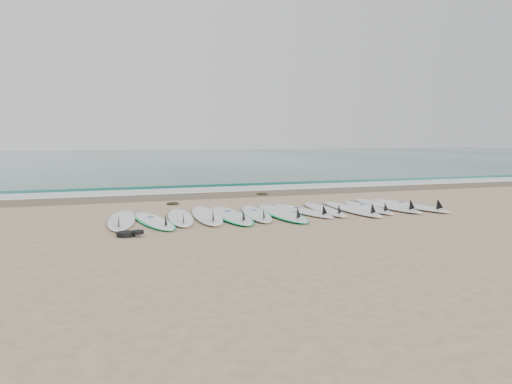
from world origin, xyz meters
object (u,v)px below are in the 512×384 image
object	(u,v)px
surfboard_0	(121,220)
surfboard_6	(282,213)
leash_coil	(129,234)
surfboard_12	(411,205)

from	to	relation	value
surfboard_0	surfboard_6	world-z (taller)	surfboard_6
surfboard_0	leash_coil	xyz separation A→B (m)	(0.00, -1.52, -0.01)
surfboard_12	surfboard_6	bearing A→B (deg)	176.51
surfboard_0	leash_coil	world-z (taller)	surfboard_0
leash_coil	surfboard_6	bearing A→B (deg)	21.20
surfboard_0	leash_coil	size ratio (longest dim) A/B	5.77
surfboard_0	surfboard_12	bearing A→B (deg)	6.42
surfboard_6	leash_coil	world-z (taller)	surfboard_6
surfboard_6	surfboard_0	bearing A→B (deg)	179.74
surfboard_0	surfboard_6	size ratio (longest dim) A/B	0.93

